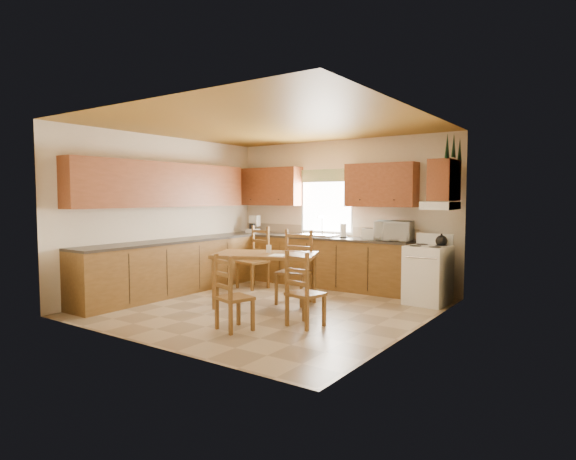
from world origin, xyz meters
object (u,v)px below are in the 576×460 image
Objects in this scene: microwave at (394,231)px; chair_near_right at (306,289)px; stove at (428,275)px; chair_far_left at (253,258)px; chair_far_right at (294,268)px; chair_near_left at (235,293)px; dining_table at (266,280)px.

microwave reaches higher than chair_near_right.
stove is 3.08m from chair_far_left.
microwave is at bearing -83.63° from chair_near_right.
chair_far_right is at bearing -132.84° from microwave.
microwave is 2.54m from chair_far_left.
chair_far_left reaches higher than stove.
chair_near_left is at bearing 56.15° from chair_near_right.
dining_table is at bearing -138.12° from stove.
chair_far_left is (-2.33, -0.88, -0.53)m from microwave.
dining_table is (-1.27, -1.88, -0.68)m from microwave.
chair_far_right is (-0.22, 1.63, 0.09)m from chair_near_left.
chair_far_left is at bearing 113.31° from dining_table.
chair_near_right is at bearing -60.15° from chair_far_right.
chair_far_left reaches higher than chair_near_left.
microwave is at bearing -86.33° from chair_near_left.
chair_far_left is 0.98× the size of chair_far_right.
chair_near_right is at bearing -116.15° from chair_near_left.
dining_table is at bearing -133.26° from microwave.
chair_near_left is at bearing -114.01° from stove.
chair_near_left is 2.74m from chair_far_left.
chair_near_left is at bearing -113.18° from microwave.
stove is 0.94× the size of chair_near_left.
chair_far_right reaches higher than chair_near_left.
microwave is 0.49× the size of chair_far_right.
chair_far_right is (0.26, 0.37, 0.16)m from dining_table.
chair_near_right is 2.70m from chair_far_left.
stove is 2.32m from chair_near_right.
chair_far_right reaches higher than dining_table.
microwave reaches higher than chair_far_left.
stove is 2.50m from dining_table.
dining_table is 1.46m from chair_far_left.
microwave is 1.88m from chair_far_right.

